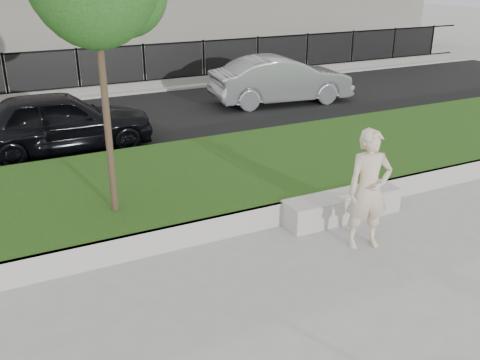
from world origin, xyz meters
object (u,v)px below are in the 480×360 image
man (369,190)px  stone_bench (342,206)px  car_dark (59,121)px  book (345,197)px  car_silver (281,80)px

man → stone_bench: bearing=89.7°
man → car_dark: 7.50m
stone_bench → car_dark: car_dark is taller
stone_bench → book: (-0.07, -0.15, 0.23)m
book → car_silver: car_silver is taller
stone_bench → man: 1.22m
man → book: (0.21, 0.80, -0.48)m
stone_bench → car_dark: size_ratio=0.51×
man → car_silver: (3.54, 8.48, -0.17)m
book → car_silver: (3.33, 7.68, 0.31)m
man → car_silver: man is taller
man → car_dark: man is taller
stone_bench → car_dark: 6.83m
man → book: 0.96m
stone_bench → car_silver: 8.23m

